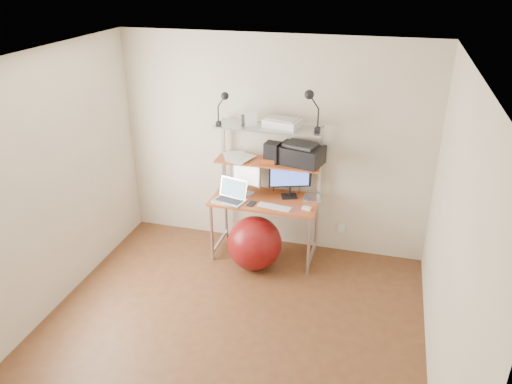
% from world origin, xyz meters
% --- Properties ---
extents(room, '(3.60, 3.60, 3.60)m').
position_xyz_m(room, '(0.00, 0.00, 1.25)').
color(room, brown).
rests_on(room, ground).
extents(computer_desk, '(1.20, 0.60, 1.57)m').
position_xyz_m(computer_desk, '(0.00, 1.50, 0.96)').
color(computer_desk, '#C14F25').
rests_on(computer_desk, ground).
extents(desktop, '(1.20, 0.60, 0.00)m').
position_xyz_m(desktop, '(0.00, 1.44, 0.74)').
color(desktop, '#C14F25').
rests_on(desktop, computer_desk).
extents(mid_shelf, '(1.18, 0.34, 0.00)m').
position_xyz_m(mid_shelf, '(0.00, 1.57, 1.15)').
color(mid_shelf, '#C14F25').
rests_on(mid_shelf, computer_desk).
extents(top_shelf, '(1.18, 0.34, 0.00)m').
position_xyz_m(top_shelf, '(0.00, 1.57, 1.55)').
color(top_shelf, '#B1B2B6').
rests_on(top_shelf, computer_desk).
extents(floor, '(3.60, 3.60, 0.00)m').
position_xyz_m(floor, '(0.00, 0.00, 0.00)').
color(floor, brown).
rests_on(floor, ground).
extents(wall_outlet, '(0.08, 0.01, 0.12)m').
position_xyz_m(wall_outlet, '(0.85, 1.79, 0.30)').
color(wall_outlet, silver).
rests_on(wall_outlet, room).
extents(monitor_silver, '(0.36, 0.17, 0.41)m').
position_xyz_m(monitor_silver, '(-0.24, 1.53, 0.96)').
color(monitor_silver, '#A9A8AD').
rests_on(monitor_silver, desktop).
extents(monitor_black, '(0.46, 0.21, 0.48)m').
position_xyz_m(monitor_black, '(0.25, 1.58, 0.98)').
color(monitor_black, black).
rests_on(monitor_black, desktop).
extents(laptop, '(0.40, 0.35, 0.30)m').
position_xyz_m(laptop, '(-0.36, 1.32, 0.79)').
color(laptop, silver).
rests_on(laptop, desktop).
extents(keyboard, '(0.38, 0.16, 0.01)m').
position_xyz_m(keyboard, '(0.15, 1.26, 0.75)').
color(keyboard, silver).
rests_on(keyboard, desktop).
extents(mouse, '(0.11, 0.08, 0.03)m').
position_xyz_m(mouse, '(0.50, 1.31, 0.75)').
color(mouse, silver).
rests_on(mouse, desktop).
extents(mac_mini, '(0.22, 0.22, 0.04)m').
position_xyz_m(mac_mini, '(0.53, 1.55, 0.76)').
color(mac_mini, silver).
rests_on(mac_mini, desktop).
extents(phone, '(0.09, 0.14, 0.01)m').
position_xyz_m(phone, '(-0.11, 1.27, 0.75)').
color(phone, black).
rests_on(phone, desktop).
extents(printer, '(0.55, 0.44, 0.23)m').
position_xyz_m(printer, '(0.35, 1.60, 1.26)').
color(printer, black).
rests_on(printer, mid_shelf).
extents(nas_cube, '(0.18, 0.18, 0.23)m').
position_xyz_m(nas_cube, '(0.05, 1.55, 1.26)').
color(nas_cube, black).
rests_on(nas_cube, mid_shelf).
extents(red_box, '(0.20, 0.15, 0.05)m').
position_xyz_m(red_box, '(0.01, 1.52, 1.18)').
color(red_box, '#AD431B').
rests_on(red_box, mid_shelf).
extents(scanner, '(0.42, 0.32, 0.10)m').
position_xyz_m(scanner, '(0.14, 1.60, 1.60)').
color(scanner, silver).
rests_on(scanner, top_shelf).
extents(box_white, '(0.16, 0.14, 0.15)m').
position_xyz_m(box_white, '(-0.20, 1.58, 1.63)').
color(box_white, silver).
rests_on(box_white, top_shelf).
extents(box_grey, '(0.12, 0.12, 0.10)m').
position_xyz_m(box_grey, '(-0.26, 1.59, 1.60)').
color(box_grey, '#2D2E30').
rests_on(box_grey, top_shelf).
extents(clip_lamp_left, '(0.15, 0.08, 0.38)m').
position_xyz_m(clip_lamp_left, '(-0.47, 1.46, 1.83)').
color(clip_lamp_left, black).
rests_on(clip_lamp_left, top_shelf).
extents(clip_lamp_right, '(0.18, 0.10, 0.45)m').
position_xyz_m(clip_lamp_right, '(0.46, 1.50, 1.88)').
color(clip_lamp_right, black).
rests_on(clip_lamp_right, top_shelf).
extents(exercise_ball, '(0.61, 0.61, 0.61)m').
position_xyz_m(exercise_ball, '(-0.05, 1.17, 0.31)').
color(exercise_ball, maroon).
rests_on(exercise_ball, floor).
extents(paper_stack, '(0.42, 0.42, 0.02)m').
position_xyz_m(paper_stack, '(-0.36, 1.57, 1.16)').
color(paper_stack, white).
rests_on(paper_stack, mid_shelf).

